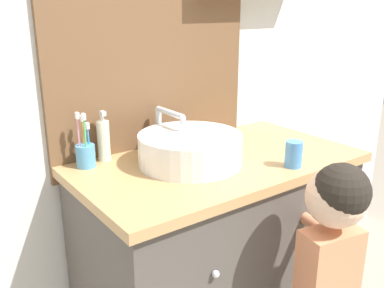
% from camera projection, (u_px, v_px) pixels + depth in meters
% --- Properties ---
extents(wall_back, '(3.20, 0.18, 2.50)m').
position_uv_depth(wall_back, '(173.00, 34.00, 1.70)').
color(wall_back, silver).
rests_on(wall_back, ground_plane).
extents(vanity_counter, '(1.05, 0.59, 0.85)m').
position_uv_depth(vanity_counter, '(216.00, 258.00, 1.71)').
color(vanity_counter, '#4C4742').
rests_on(vanity_counter, ground_plane).
extents(sink_basin, '(0.37, 0.42, 0.17)m').
position_uv_depth(sink_basin, '(190.00, 148.00, 1.52)').
color(sink_basin, white).
rests_on(sink_basin, vanity_counter).
extents(toothbrush_holder, '(0.07, 0.07, 0.20)m').
position_uv_depth(toothbrush_holder, '(85.00, 153.00, 1.49)').
color(toothbrush_holder, '#4C93C6').
rests_on(toothbrush_holder, vanity_counter).
extents(soap_dispenser, '(0.05, 0.05, 0.19)m').
position_uv_depth(soap_dispenser, '(104.00, 140.00, 1.54)').
color(soap_dispenser, beige).
rests_on(soap_dispenser, vanity_counter).
extents(child_figure, '(0.25, 0.44, 0.96)m').
position_uv_depth(child_figure, '(329.00, 265.00, 1.34)').
color(child_figure, slate).
rests_on(child_figure, ground_plane).
extents(drinking_cup, '(0.06, 0.06, 0.09)m').
position_uv_depth(drinking_cup, '(294.00, 154.00, 1.49)').
color(drinking_cup, '#4789D1').
rests_on(drinking_cup, vanity_counter).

